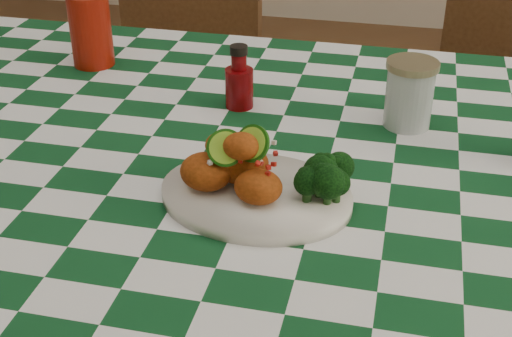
% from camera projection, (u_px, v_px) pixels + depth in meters
% --- Properties ---
extents(dining_table, '(1.66, 1.06, 0.79)m').
position_uv_depth(dining_table, '(267.00, 326.00, 1.38)').
color(dining_table, '#0E401C').
rests_on(dining_table, ground).
extents(plate, '(0.30, 0.25, 0.02)m').
position_uv_depth(plate, '(256.00, 196.00, 1.04)').
color(plate, silver).
rests_on(plate, dining_table).
extents(fried_chicken_pile, '(0.14, 0.11, 0.09)m').
position_uv_depth(fried_chicken_pile, '(243.00, 161.00, 1.02)').
color(fried_chicken_pile, '#A23E0F').
rests_on(fried_chicken_pile, plate).
extents(broccoli_side, '(0.08, 0.08, 0.06)m').
position_uv_depth(broccoli_side, '(326.00, 177.00, 1.01)').
color(broccoli_side, black).
rests_on(broccoli_side, plate).
extents(red_tumbler, '(0.09, 0.09, 0.15)m').
position_uv_depth(red_tumbler, '(91.00, 30.00, 1.47)').
color(red_tumbler, maroon).
rests_on(red_tumbler, dining_table).
extents(ketchup_bottle, '(0.05, 0.05, 0.12)m').
position_uv_depth(ketchup_bottle, '(239.00, 77.00, 1.29)').
color(ketchup_bottle, '#5D0407').
rests_on(ketchup_bottle, dining_table).
extents(mason_jar, '(0.11, 0.11, 0.12)m').
position_uv_depth(mason_jar, '(409.00, 94.00, 1.23)').
color(mason_jar, '#B2BCBA').
rests_on(mason_jar, dining_table).
extents(wooden_chair_left, '(0.47, 0.49, 0.96)m').
position_uv_depth(wooden_chair_left, '(167.00, 103.00, 2.05)').
color(wooden_chair_left, '#472814').
rests_on(wooden_chair_left, ground).
extents(wooden_chair_right, '(0.54, 0.56, 0.91)m').
position_uv_depth(wooden_chair_right, '(484.00, 152.00, 1.85)').
color(wooden_chair_right, '#472814').
rests_on(wooden_chair_right, ground).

